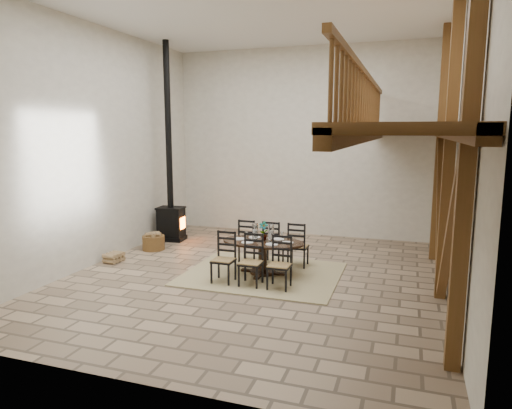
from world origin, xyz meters
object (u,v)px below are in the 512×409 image
(dining_table, at_px, (263,256))
(log_stack, at_px, (114,257))
(wood_stove, at_px, (170,198))
(log_basket, at_px, (154,242))

(dining_table, xyz_separation_m, log_stack, (-3.32, -0.24, -0.27))
(dining_table, height_order, log_stack, dining_table)
(wood_stove, bearing_deg, dining_table, -37.59)
(wood_stove, xyz_separation_m, log_stack, (-0.20, -2.18, -1.02))
(dining_table, relative_size, log_basket, 3.49)
(wood_stove, distance_m, log_stack, 2.42)
(wood_stove, bearing_deg, log_basket, -91.85)
(log_stack, bearing_deg, log_basket, 77.34)
(dining_table, distance_m, wood_stove, 3.76)
(wood_stove, relative_size, log_stack, 11.40)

